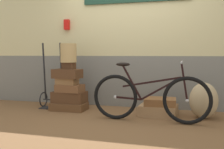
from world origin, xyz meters
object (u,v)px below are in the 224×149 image
object	(u,v)px
suitcase_0	(69,106)
suitcase_5	(69,66)
luggage_trolley	(53,93)
suitcase_4	(67,74)
suitcase_7	(160,102)
burlap_sack	(204,101)
suitcase_1	(70,97)
suitcase_2	(70,88)
suitcase_6	(158,110)
suitcase_3	(67,81)
bicycle	(149,97)
wicker_basket	(68,53)

from	to	relation	value
suitcase_0	suitcase_5	distance (m)	0.74
suitcase_5	luggage_trolley	xyz separation A→B (m)	(-0.39, 0.11, -0.53)
suitcase_4	suitcase_7	bearing A→B (deg)	6.49
suitcase_5	burlap_sack	size ratio (longest dim) A/B	0.39
suitcase_1	suitcase_2	bearing A→B (deg)	-53.53
suitcase_4	suitcase_6	size ratio (longest dim) A/B	0.83
suitcase_1	suitcase_7	distance (m)	1.64
suitcase_1	suitcase_3	distance (m)	0.29
suitcase_5	bicycle	bearing A→B (deg)	-9.64
suitcase_3	luggage_trolley	bearing A→B (deg)	163.38
suitcase_7	suitcase_4	bearing A→B (deg)	178.22
suitcase_7	bicycle	size ratio (longest dim) A/B	0.28
suitcase_4	wicker_basket	world-z (taller)	wicker_basket
suitcase_2	luggage_trolley	size ratio (longest dim) A/B	0.38
suitcase_5	luggage_trolley	distance (m)	0.67
suitcase_2	suitcase_7	distance (m)	1.63
suitcase_1	suitcase_6	size ratio (longest dim) A/B	0.98
suitcase_0	suitcase_1	bearing A→B (deg)	100.25
suitcase_0	burlap_sack	world-z (taller)	burlap_sack
suitcase_4	wicker_basket	distance (m)	0.37
suitcase_4	bicycle	world-z (taller)	bicycle
suitcase_5	burlap_sack	bearing A→B (deg)	6.10
suitcase_5	suitcase_6	world-z (taller)	suitcase_5
suitcase_0	suitcase_3	distance (m)	0.46
suitcase_3	wicker_basket	distance (m)	0.51
suitcase_3	suitcase_6	bearing A→B (deg)	3.69
suitcase_1	suitcase_5	distance (m)	0.57
suitcase_5	suitcase_7	xyz separation A→B (m)	(1.64, -0.02, -0.57)
suitcase_1	bicycle	world-z (taller)	bicycle
burlap_sack	bicycle	size ratio (longest dim) A/B	0.32
luggage_trolley	bicycle	size ratio (longest dim) A/B	0.69
suitcase_7	luggage_trolley	world-z (taller)	luggage_trolley
suitcase_1	suitcase_5	world-z (taller)	suitcase_5
suitcase_5	suitcase_6	distance (m)	1.77
suitcase_5	suitcase_7	size ratio (longest dim) A/B	0.45
wicker_basket	bicycle	bearing A→B (deg)	-16.24
suitcase_2	bicycle	size ratio (longest dim) A/B	0.26
suitcase_7	suitcase_0	bearing A→B (deg)	178.11
suitcase_3	burlap_sack	xyz separation A→B (m)	(2.35, -0.00, -0.24)
suitcase_3	wicker_basket	size ratio (longest dim) A/B	1.09
suitcase_4	suitcase_7	xyz separation A→B (m)	(1.66, 0.01, -0.43)
suitcase_0	suitcase_2	xyz separation A→B (m)	(0.02, 0.01, 0.33)
suitcase_1	suitcase_6	world-z (taller)	suitcase_1
suitcase_4	suitcase_1	bearing A→B (deg)	75.22
suitcase_2	suitcase_1	bearing A→B (deg)	129.37
wicker_basket	burlap_sack	world-z (taller)	wicker_basket
suitcase_5	suitcase_0	bearing A→B (deg)	-68.97
suitcase_1	suitcase_7	xyz separation A→B (m)	(1.64, -0.04, -0.00)
suitcase_2	burlap_sack	xyz separation A→B (m)	(2.29, -0.01, -0.12)
suitcase_3	suitcase_6	world-z (taller)	suitcase_3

